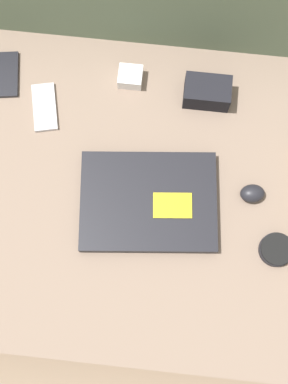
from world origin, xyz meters
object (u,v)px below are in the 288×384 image
at_px(computer_mouse, 252,193).
at_px(laptop, 149,202).
at_px(charger_brick, 130,77).
at_px(phone_black, 7,75).
at_px(speaker_puck, 276,250).
at_px(phone_small, 45,107).
at_px(camera_pouch, 207,92).

bearing_deg(computer_mouse, laptop, -178.58).
bearing_deg(computer_mouse, charger_brick, 130.91).
bearing_deg(phone_black, speaker_puck, -36.61).
distance_m(laptop, phone_small, 0.35).
bearing_deg(speaker_puck, computer_mouse, 116.84).
xyz_separation_m(phone_black, phone_small, (0.11, -0.08, 0.00)).
relative_size(computer_mouse, speaker_puck, 0.82).
bearing_deg(camera_pouch, charger_brick, 172.00).
height_order(laptop, computer_mouse, computer_mouse).
height_order(computer_mouse, phone_black, computer_mouse).
bearing_deg(phone_small, laptop, -50.26).
bearing_deg(laptop, charger_brick, 98.46).
relative_size(phone_black, charger_brick, 2.20).
distance_m(laptop, speaker_puck, 0.32).
distance_m(computer_mouse, speaker_puck, 0.14).
distance_m(phone_black, charger_brick, 0.31).
relative_size(laptop, phone_small, 2.57).
height_order(phone_black, phone_small, same).
xyz_separation_m(computer_mouse, charger_brick, (-0.32, 0.27, -0.00)).
bearing_deg(charger_brick, phone_small, -154.17).
height_order(speaker_puck, phone_small, speaker_puck).
xyz_separation_m(computer_mouse, phone_small, (-0.52, 0.17, -0.01)).
height_order(laptop, phone_black, laptop).
distance_m(computer_mouse, phone_small, 0.55).
bearing_deg(computer_mouse, phone_small, 152.91).
bearing_deg(charger_brick, computer_mouse, -39.89).
relative_size(laptop, speaker_puck, 4.33).
distance_m(speaker_puck, phone_small, 0.66).
xyz_separation_m(phone_black, camera_pouch, (0.51, -0.01, 0.03)).
bearing_deg(speaker_puck, camera_pouch, 117.57).
height_order(laptop, camera_pouch, camera_pouch).
xyz_separation_m(laptop, computer_mouse, (0.24, 0.05, 0.00)).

